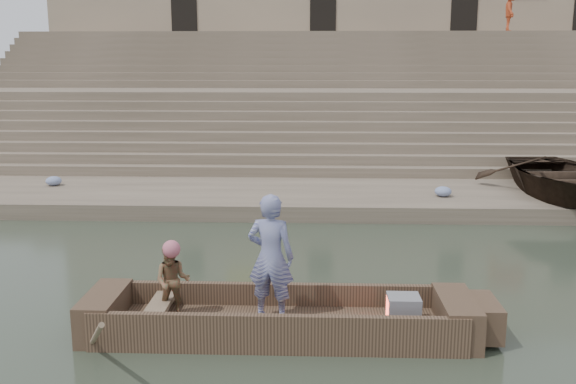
# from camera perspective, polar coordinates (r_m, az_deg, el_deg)

# --- Properties ---
(ground) EXTENTS (120.00, 120.00, 0.00)m
(ground) POSITION_cam_1_polar(r_m,az_deg,el_deg) (10.31, 16.18, -11.17)
(ground) COLOR #2D3729
(ground) RESTS_ON ground
(lower_landing) EXTENTS (32.00, 4.00, 0.40)m
(lower_landing) POSITION_cam_1_polar(r_m,az_deg,el_deg) (17.78, 10.14, -0.59)
(lower_landing) COLOR gray
(lower_landing) RESTS_ON ground
(mid_landing) EXTENTS (32.00, 3.00, 2.80)m
(mid_landing) POSITION_cam_1_polar(r_m,az_deg,el_deg) (24.96, 7.92, 5.77)
(mid_landing) COLOR gray
(mid_landing) RESTS_ON ground
(upper_landing) EXTENTS (32.00, 3.00, 5.20)m
(upper_landing) POSITION_cam_1_polar(r_m,az_deg,el_deg) (31.83, 6.75, 9.22)
(upper_landing) COLOR gray
(upper_landing) RESTS_ON ground
(ghat_steps) EXTENTS (32.00, 11.00, 5.20)m
(ghat_steps) POSITION_cam_1_polar(r_m,az_deg,el_deg) (26.60, 7.59, 7.00)
(ghat_steps) COLOR gray
(ghat_steps) RESTS_ON ground
(building_wall) EXTENTS (32.00, 5.07, 11.20)m
(building_wall) POSITION_cam_1_polar(r_m,az_deg,el_deg) (35.83, 6.37, 14.30)
(building_wall) COLOR tan
(building_wall) RESTS_ON ground
(main_rowboat) EXTENTS (5.00, 1.30, 0.22)m
(main_rowboat) POSITION_cam_1_polar(r_m,az_deg,el_deg) (9.50, -0.84, -11.98)
(main_rowboat) COLOR brown
(main_rowboat) RESTS_ON ground
(rowboat_trim) EXTENTS (6.04, 2.63, 1.76)m
(rowboat_trim) POSITION_cam_1_polar(r_m,az_deg,el_deg) (9.41, 0.46, -10.92)
(rowboat_trim) COLOR brown
(rowboat_trim) RESTS_ON ground
(standing_man) EXTENTS (0.75, 0.56, 1.86)m
(standing_man) POSITION_cam_1_polar(r_m,az_deg,el_deg) (9.23, -1.55, -5.81)
(standing_man) COLOR navy
(standing_man) RESTS_ON main_rowboat
(rowing_man) EXTENTS (0.55, 0.43, 1.09)m
(rowing_man) POSITION_cam_1_polar(r_m,az_deg,el_deg) (9.55, -10.24, -7.81)
(rowing_man) COLOR #26723D
(rowing_man) RESTS_ON main_rowboat
(television) EXTENTS (0.46, 0.42, 0.40)m
(television) POSITION_cam_1_polar(r_m,az_deg,el_deg) (9.46, 10.17, -10.24)
(television) COLOR gray
(television) RESTS_ON main_rowboat
(beached_rowboat) EXTENTS (3.98, 5.41, 1.09)m
(beached_rowboat) POSITION_cam_1_polar(r_m,az_deg,el_deg) (18.24, 23.52, 1.31)
(beached_rowboat) COLOR #2D2116
(beached_rowboat) RESTS_ON lower_landing
(pedestrian) EXTENTS (0.94, 1.34, 1.90)m
(pedestrian) POSITION_cam_1_polar(r_m,az_deg,el_deg) (32.18, 19.21, 15.02)
(pedestrian) COLOR #A0381B
(pedestrian) RESTS_ON upper_landing
(cloth_bundles) EXTENTS (18.56, 2.21, 0.26)m
(cloth_bundles) POSITION_cam_1_polar(r_m,az_deg,el_deg) (18.03, 9.38, 0.68)
(cloth_bundles) COLOR #3F5999
(cloth_bundles) RESTS_ON lower_landing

